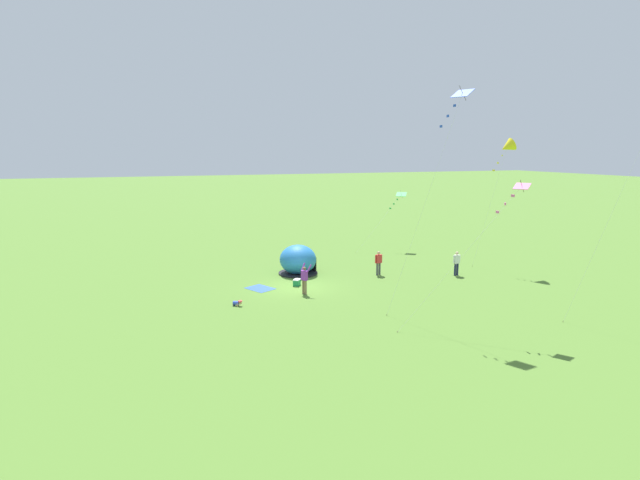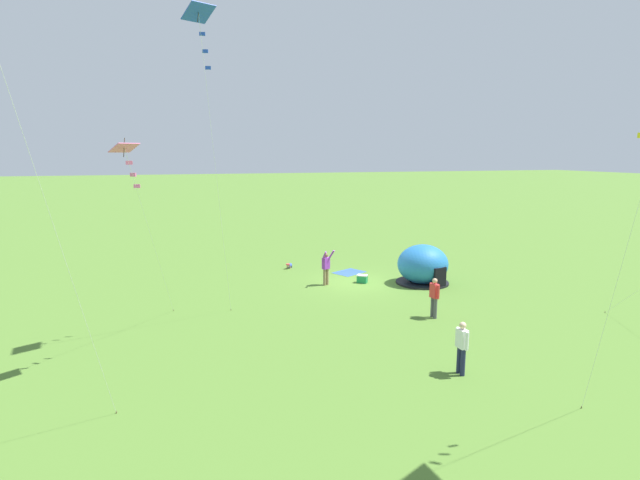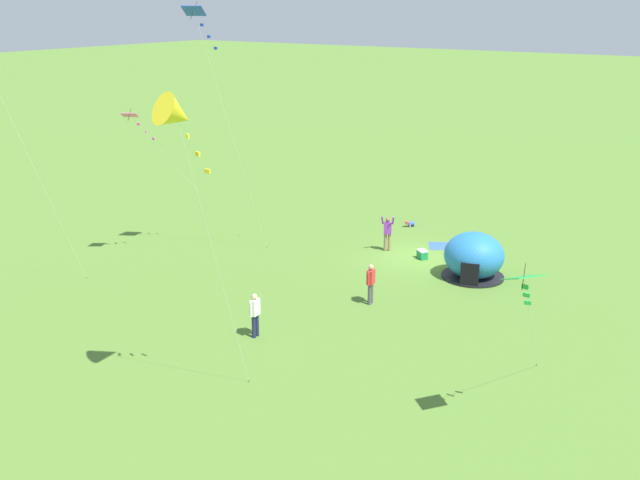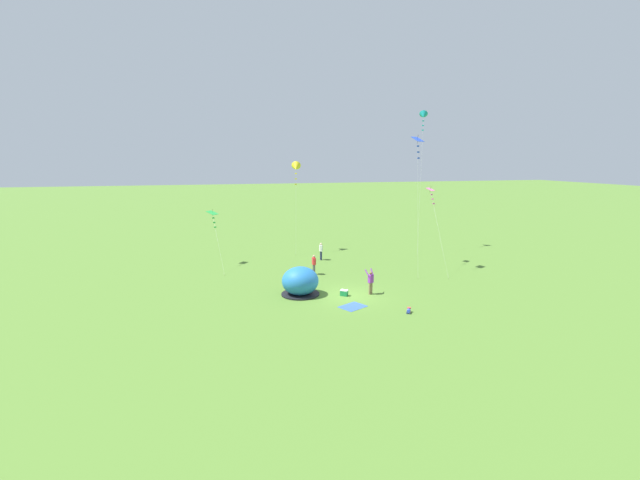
% 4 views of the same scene
% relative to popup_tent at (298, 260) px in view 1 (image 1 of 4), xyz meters
% --- Properties ---
extents(ground_plane, '(300.00, 300.00, 0.00)m').
position_rel_popup_tent_xyz_m(ground_plane, '(3.35, -1.14, -1.00)').
color(ground_plane, '#517A2D').
extents(popup_tent, '(2.81, 2.81, 2.10)m').
position_rel_popup_tent_xyz_m(popup_tent, '(0.00, 0.00, 0.00)').
color(popup_tent, '#2672BF').
rests_on(popup_tent, ground).
extents(picnic_blanket, '(2.11, 1.94, 0.01)m').
position_rel_popup_tent_xyz_m(picnic_blanket, '(2.88, -3.48, -0.99)').
color(picnic_blanket, '#3359A5').
rests_on(picnic_blanket, ground).
extents(cooler_box, '(0.64, 0.61, 0.44)m').
position_rel_popup_tent_xyz_m(cooler_box, '(3.04, -1.06, -0.78)').
color(cooler_box, '#1E8C4C').
rests_on(cooler_box, ground).
extents(toddler_crawling, '(0.44, 0.53, 0.32)m').
position_rel_popup_tent_xyz_m(toddler_crawling, '(6.00, -5.54, -0.82)').
color(toddler_crawling, blue).
rests_on(toddler_crawling, ground).
extents(person_arms_raised, '(0.72, 0.63, 1.89)m').
position_rel_popup_tent_xyz_m(person_arms_raised, '(5.05, -1.19, 0.00)').
color(person_arms_raised, '#8C7251').
rests_on(person_arms_raised, ground).
extents(person_center_field, '(0.28, 0.59, 1.72)m').
position_rel_popup_tent_xyz_m(person_center_field, '(2.34, 5.24, -0.03)').
color(person_center_field, '#4C4C51').
rests_on(person_center_field, ground).
extents(person_far_back, '(0.25, 0.59, 1.72)m').
position_rel_popup_tent_xyz_m(person_far_back, '(4.33, 10.36, -0.03)').
color(person_far_back, '#1E2347').
rests_on(person_far_back, ground).
extents(kite_pink, '(1.69, 6.36, 7.35)m').
position_rel_popup_tent_xyz_m(kite_pink, '(14.00, 6.53, 5.69)').
color(kite_pink, silver).
rests_on(kite_pink, ground).
extents(kite_green, '(1.35, 5.31, 5.24)m').
position_rel_popup_tent_xyz_m(kite_green, '(-5.89, 11.37, 3.69)').
color(kite_green, silver).
rests_on(kite_green, ground).
extents(kite_yellow, '(1.26, 2.84, 9.64)m').
position_rel_popup_tent_xyz_m(kite_yellow, '(2.91, 15.32, 7.99)').
color(kite_yellow, silver).
rests_on(kite_yellow, ground).
extents(kite_blue, '(1.76, 3.91, 11.92)m').
position_rel_popup_tent_xyz_m(kite_blue, '(11.52, 4.83, 10.16)').
color(kite_blue, silver).
rests_on(kite_blue, ground).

